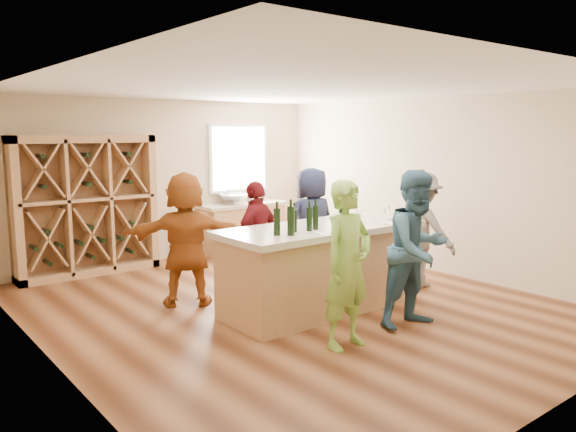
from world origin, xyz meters
TOP-DOWN VIEW (x-y plane):
  - floor at (0.00, 0.00)m, footprint 6.00×7.00m
  - ceiling at (0.00, 0.00)m, footprint 6.00×7.00m
  - wall_back at (0.00, 3.55)m, footprint 6.00×0.10m
  - wall_front at (0.00, -3.55)m, footprint 6.00×0.10m
  - wall_left at (-3.05, 0.00)m, footprint 0.10×7.00m
  - wall_right at (3.05, 0.00)m, footprint 0.10×7.00m
  - window_frame at (1.50, 3.47)m, footprint 1.30×0.06m
  - window_pane at (1.50, 3.44)m, footprint 1.18×0.01m
  - wine_rack at (-1.50, 3.27)m, footprint 2.20×0.45m
  - back_counter_base at (1.40, 3.20)m, footprint 1.60×0.58m
  - back_counter_top at (1.40, 3.20)m, footprint 1.70×0.62m
  - sink at (1.20, 3.20)m, footprint 0.54×0.54m
  - faucet at (1.20, 3.38)m, footprint 0.02×0.02m
  - tasting_counter_base at (0.22, -0.34)m, footprint 2.60×1.00m
  - tasting_counter_top at (0.22, -0.34)m, footprint 2.72×1.12m
  - wine_bottle_a at (-0.63, -0.51)m, footprint 0.10×0.10m
  - wine_bottle_b at (-0.51, -0.62)m, footprint 0.10×0.10m
  - wine_bottle_c at (-0.35, -0.48)m, footprint 0.08×0.08m
  - wine_bottle_d at (-0.16, -0.53)m, footprint 0.08×0.08m
  - wine_bottle_e at (-0.03, -0.50)m, footprint 0.09×0.09m
  - wine_glass_a at (-0.05, -0.80)m, footprint 0.09×0.09m
  - wine_glass_b at (0.40, -0.76)m, footprint 0.07×0.07m
  - wine_glass_c at (0.92, -0.79)m, footprint 0.09×0.09m
  - wine_glass_d at (0.70, -0.51)m, footprint 0.08×0.08m
  - wine_glass_e at (1.23, -0.58)m, footprint 0.09×0.09m
  - tasting_menu_a at (-0.11, -0.78)m, footprint 0.28×0.33m
  - tasting_menu_b at (0.46, -0.72)m, footprint 0.28×0.33m
  - tasting_menu_c at (1.02, -0.73)m, footprint 0.26×0.34m
  - person_near_left at (-0.43, -1.46)m, footprint 0.68×0.52m
  - person_near_right at (0.64, -1.51)m, footprint 0.93×0.56m
  - person_server at (2.07, -0.43)m, footprint 0.64×1.14m
  - person_far_mid at (-0.06, 0.68)m, footprint 1.04×0.77m
  - person_far_right at (1.04, 0.80)m, footprint 0.89×0.62m
  - person_far_left at (-1.04, 0.89)m, footprint 1.70×1.31m
  - wine_bottle_f at (0.27, -0.64)m, footprint 0.07×0.07m

SIDE VIEW (x-z plane):
  - floor at x=0.00m, z-range -0.10..0.00m
  - back_counter_base at x=1.40m, z-range 0.00..0.86m
  - tasting_counter_base at x=0.22m, z-range 0.00..1.00m
  - person_far_mid at x=-0.06m, z-range 0.00..1.59m
  - person_server at x=2.07m, z-range 0.00..1.68m
  - person_far_right at x=1.04m, z-range 0.00..1.72m
  - person_far_left at x=-1.04m, z-range 0.00..1.75m
  - person_near_left at x=-0.43m, z-range 0.00..1.77m
  - back_counter_top at x=1.40m, z-range 0.86..0.92m
  - person_near_right at x=0.64m, z-range 0.00..1.83m
  - sink at x=1.20m, z-range 0.92..1.11m
  - tasting_counter_top at x=0.22m, z-range 1.00..1.08m
  - faucet at x=1.20m, z-range 0.92..1.22m
  - tasting_menu_a at x=-0.11m, z-range 1.08..1.08m
  - tasting_menu_b at x=0.46m, z-range 1.08..1.08m
  - tasting_menu_c at x=1.02m, z-range 1.08..1.08m
  - wine_rack at x=-1.50m, z-range 0.00..2.20m
  - wine_glass_d at x=0.70m, z-range 1.08..1.25m
  - wine_glass_b at x=0.40m, z-range 1.08..1.27m
  - wine_glass_a at x=-0.05m, z-range 1.08..1.27m
  - wine_glass_e at x=1.23m, z-range 1.08..1.28m
  - wine_glass_c at x=0.92m, z-range 1.08..1.28m
  - wine_bottle_c at x=-0.35m, z-range 1.08..1.35m
  - wine_bottle_d at x=-0.16m, z-range 1.08..1.36m
  - wine_bottle_e at x=-0.03m, z-range 1.08..1.37m
  - wine_bottle_f at x=0.27m, z-range 1.08..1.38m
  - wine_bottle_a at x=-0.63m, z-range 1.08..1.39m
  - wine_bottle_b at x=-0.51m, z-range 1.08..1.42m
  - wall_back at x=0.00m, z-range 0.00..2.80m
  - wall_front at x=0.00m, z-range 0.00..2.80m
  - wall_left at x=-3.05m, z-range 0.00..2.80m
  - wall_right at x=3.05m, z-range 0.00..2.80m
  - window_frame at x=1.50m, z-range 1.10..2.40m
  - window_pane at x=1.50m, z-range 1.16..2.34m
  - ceiling at x=0.00m, z-range 2.80..2.90m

